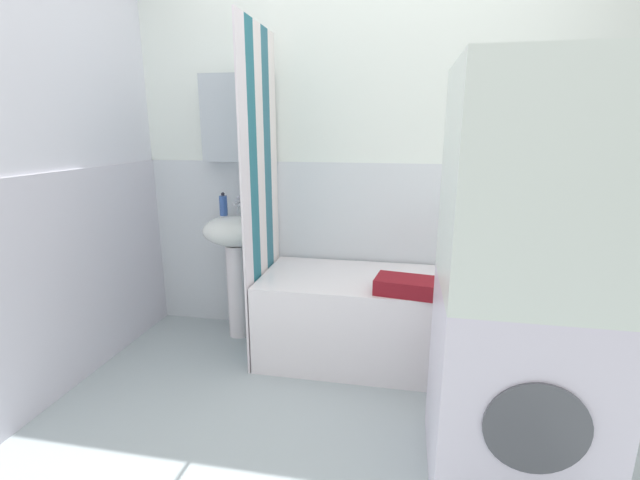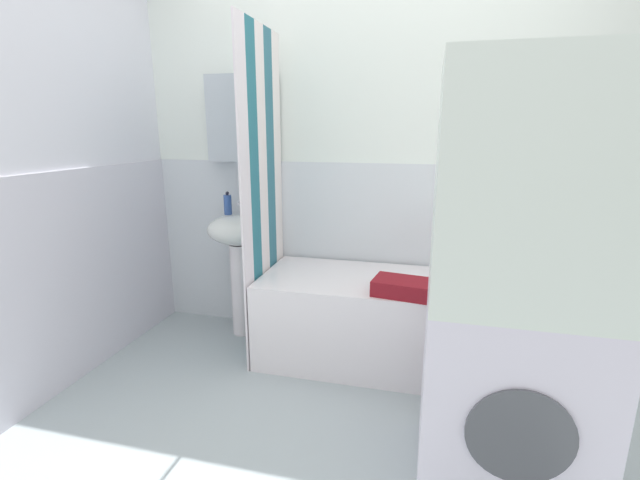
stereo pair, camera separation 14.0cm
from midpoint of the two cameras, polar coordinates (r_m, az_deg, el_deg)
The scene contains 13 objects.
ground_plane at distance 2.21m, azimuth 2.84°, elevation -26.34°, with size 4.80×5.60×0.04m, color #ABB9BE.
wall_back_tiled at distance 2.95m, azimuth 7.01°, elevation 8.77°, with size 3.60×0.18×2.40m.
wall_left_tiled at distance 2.76m, azimuth -29.30°, elevation 6.24°, with size 0.07×1.81×2.40m.
sink at distance 3.03m, azimuth -9.15°, elevation -1.08°, with size 0.44×0.34×0.85m.
faucet at distance 3.04m, azimuth -8.75°, elevation 4.58°, with size 0.03×0.12×0.12m.
soap_dispenser at distance 3.01m, azimuth -10.62°, elevation 4.58°, with size 0.05×0.05×0.16m.
bathtub at distance 2.78m, azimuth 11.00°, elevation -10.40°, with size 1.63×0.67×0.53m, color white.
shower_curtain at distance 2.73m, azimuth -5.94°, elevation 5.42°, with size 0.01×0.67×2.00m.
conditioner_bottle at distance 2.95m, azimuth 25.57°, elevation -2.86°, with size 0.05×0.05×0.18m.
body_wash_bottle at distance 2.92m, azimuth 23.22°, elevation -2.29°, with size 0.05×0.05×0.22m.
lotion_bottle at distance 2.94m, azimuth 21.30°, elevation -2.73°, with size 0.05×0.05×0.15m.
towel_folded at distance 2.45m, azimuth 12.56°, elevation -6.07°, with size 0.33×0.20×0.09m, color maroon.
washer_dryer_stack at distance 1.80m, azimuth 26.17°, elevation -6.53°, with size 0.62×0.61×1.64m.
Camera 2 is at (0.38, -1.63, 1.41)m, focal length 24.59 mm.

